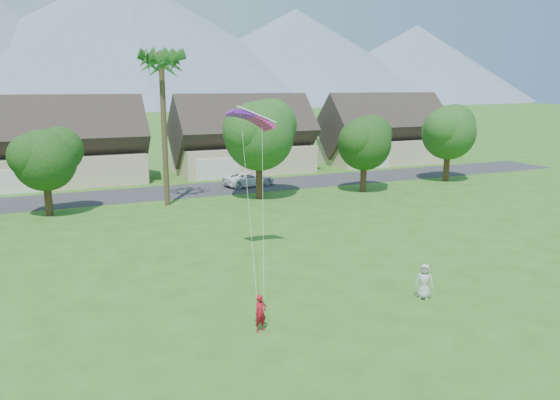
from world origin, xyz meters
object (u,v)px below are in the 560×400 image
watcher (424,281)px  parked_car (249,179)px  parafoil_kite (252,117)px  kite_flyer (261,313)px

watcher → parked_car: (2.89, 30.45, -0.12)m
watcher → parafoil_kite: (-4.97, 9.04, 7.17)m
parked_car → parafoil_kite: bearing=151.9°
parafoil_kite → parked_car: bearing=64.5°
kite_flyer → parked_car: 32.52m
kite_flyer → parafoil_kite: size_ratio=0.56×
kite_flyer → parafoil_kite: 12.12m
watcher → parafoil_kite: size_ratio=0.61×
parked_car → parafoil_kite: parafoil_kite is taller
kite_flyer → watcher: (8.19, 0.12, 0.07)m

